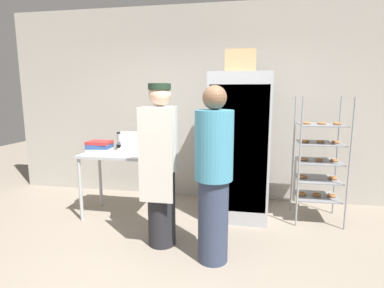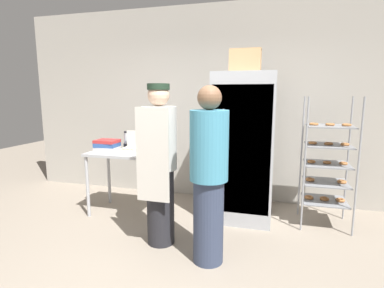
{
  "view_description": "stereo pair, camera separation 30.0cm",
  "coord_description": "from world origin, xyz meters",
  "px_view_note": "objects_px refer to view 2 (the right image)",
  "views": [
    {
      "loc": [
        0.66,
        -2.49,
        1.64
      ],
      "look_at": [
        0.07,
        0.74,
        1.09
      ],
      "focal_mm": 28.0,
      "sensor_mm": 36.0,
      "label": 1
    },
    {
      "loc": [
        0.95,
        -2.42,
        1.64
      ],
      "look_at": [
        0.07,
        0.74,
        1.09
      ],
      "focal_mm": 28.0,
      "sensor_mm": 36.0,
      "label": 2
    }
  ],
  "objects_px": {
    "cardboard_storage_box": "(245,61)",
    "person_baker": "(160,163)",
    "donut_box": "(131,149)",
    "refrigerator": "(244,147)",
    "baking_rack": "(327,164)",
    "binder_stack": "(107,145)",
    "blender_pitcher": "(127,141)",
    "person_customer": "(209,175)"
  },
  "relations": [
    {
      "from": "donut_box",
      "to": "person_baker",
      "type": "distance_m",
      "value": 0.92
    },
    {
      "from": "refrigerator",
      "to": "person_customer",
      "type": "relative_size",
      "value": 1.11
    },
    {
      "from": "binder_stack",
      "to": "person_customer",
      "type": "distance_m",
      "value": 1.91
    },
    {
      "from": "baking_rack",
      "to": "blender_pitcher",
      "type": "relative_size",
      "value": 6.32
    },
    {
      "from": "baking_rack",
      "to": "person_customer",
      "type": "bearing_deg",
      "value": -135.13
    },
    {
      "from": "donut_box",
      "to": "person_baker",
      "type": "height_order",
      "value": "person_baker"
    },
    {
      "from": "refrigerator",
      "to": "binder_stack",
      "type": "height_order",
      "value": "refrigerator"
    },
    {
      "from": "baking_rack",
      "to": "refrigerator",
      "type": "bearing_deg",
      "value": -178.0
    },
    {
      "from": "donut_box",
      "to": "blender_pitcher",
      "type": "bearing_deg",
      "value": 127.75
    },
    {
      "from": "blender_pitcher",
      "to": "person_baker",
      "type": "distance_m",
      "value": 1.21
    },
    {
      "from": "cardboard_storage_box",
      "to": "person_customer",
      "type": "height_order",
      "value": "cardboard_storage_box"
    },
    {
      "from": "person_customer",
      "to": "cardboard_storage_box",
      "type": "bearing_deg",
      "value": 80.23
    },
    {
      "from": "person_baker",
      "to": "blender_pitcher",
      "type": "bearing_deg",
      "value": 133.78
    },
    {
      "from": "refrigerator",
      "to": "person_customer",
      "type": "height_order",
      "value": "refrigerator"
    },
    {
      "from": "baking_rack",
      "to": "binder_stack",
      "type": "bearing_deg",
      "value": -174.6
    },
    {
      "from": "baking_rack",
      "to": "cardboard_storage_box",
      "type": "distance_m",
      "value": 1.63
    },
    {
      "from": "binder_stack",
      "to": "donut_box",
      "type": "bearing_deg",
      "value": -11.05
    },
    {
      "from": "refrigerator",
      "to": "person_customer",
      "type": "distance_m",
      "value": 1.21
    },
    {
      "from": "cardboard_storage_box",
      "to": "person_baker",
      "type": "bearing_deg",
      "value": -130.21
    },
    {
      "from": "donut_box",
      "to": "baking_rack",
      "type": "bearing_deg",
      "value": 8.13
    },
    {
      "from": "refrigerator",
      "to": "baking_rack",
      "type": "relative_size",
      "value": 1.18
    },
    {
      "from": "donut_box",
      "to": "cardboard_storage_box",
      "type": "distance_m",
      "value": 1.86
    },
    {
      "from": "donut_box",
      "to": "refrigerator",
      "type": "bearing_deg",
      "value": 12.36
    },
    {
      "from": "refrigerator",
      "to": "blender_pitcher",
      "type": "height_order",
      "value": "refrigerator"
    },
    {
      "from": "blender_pitcher",
      "to": "binder_stack",
      "type": "distance_m",
      "value": 0.28
    },
    {
      "from": "baking_rack",
      "to": "cardboard_storage_box",
      "type": "xyz_separation_m",
      "value": [
        -1.03,
        -0.06,
        1.26
      ]
    },
    {
      "from": "baking_rack",
      "to": "blender_pitcher",
      "type": "xyz_separation_m",
      "value": [
        -2.65,
        -0.13,
        0.19
      ]
    },
    {
      "from": "binder_stack",
      "to": "person_baker",
      "type": "bearing_deg",
      "value": -34.07
    },
    {
      "from": "donut_box",
      "to": "binder_stack",
      "type": "bearing_deg",
      "value": 168.95
    },
    {
      "from": "blender_pitcher",
      "to": "person_customer",
      "type": "height_order",
      "value": "person_customer"
    },
    {
      "from": "blender_pitcher",
      "to": "cardboard_storage_box",
      "type": "xyz_separation_m",
      "value": [
        1.62,
        0.07,
        1.06
      ]
    },
    {
      "from": "baking_rack",
      "to": "person_baker",
      "type": "relative_size",
      "value": 0.92
    },
    {
      "from": "cardboard_storage_box",
      "to": "baking_rack",
      "type": "bearing_deg",
      "value": 3.49
    },
    {
      "from": "baking_rack",
      "to": "donut_box",
      "type": "height_order",
      "value": "baking_rack"
    },
    {
      "from": "baking_rack",
      "to": "binder_stack",
      "type": "distance_m",
      "value": 2.91
    },
    {
      "from": "baking_rack",
      "to": "person_customer",
      "type": "relative_size",
      "value": 0.94
    },
    {
      "from": "baking_rack",
      "to": "blender_pitcher",
      "type": "distance_m",
      "value": 2.66
    },
    {
      "from": "binder_stack",
      "to": "cardboard_storage_box",
      "type": "distance_m",
      "value": 2.17
    },
    {
      "from": "baking_rack",
      "to": "binder_stack",
      "type": "height_order",
      "value": "baking_rack"
    },
    {
      "from": "donut_box",
      "to": "cardboard_storage_box",
      "type": "height_order",
      "value": "cardboard_storage_box"
    },
    {
      "from": "baking_rack",
      "to": "cardboard_storage_box",
      "type": "bearing_deg",
      "value": -176.51
    },
    {
      "from": "refrigerator",
      "to": "donut_box",
      "type": "bearing_deg",
      "value": -167.64
    }
  ]
}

